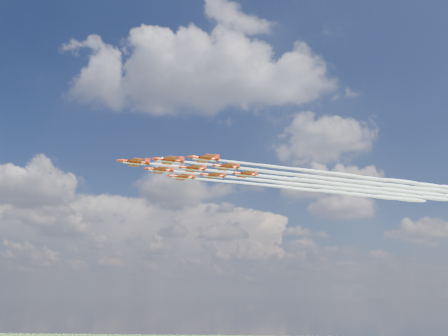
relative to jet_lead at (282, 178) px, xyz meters
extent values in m
cylinder|color=red|center=(-49.21, -25.97, 0.00)|extent=(7.86, 4.88, 1.14)
cone|color=red|center=(-53.79, -28.38, 0.00)|extent=(2.36, 1.97, 1.14)
cone|color=red|center=(-44.90, -23.69, 0.00)|extent=(1.86, 1.64, 1.04)
ellipsoid|color=black|center=(-51.04, -26.93, 0.47)|extent=(2.35, 1.84, 0.74)
cube|color=red|center=(-48.75, -25.72, -0.05)|extent=(7.38, 9.98, 0.15)
cube|color=red|center=(-45.54, -24.03, 0.00)|extent=(3.02, 3.98, 0.12)
cube|color=red|center=(-45.36, -23.94, 0.93)|extent=(1.53, 0.90, 1.86)
cube|color=white|center=(-49.21, -25.97, -0.52)|extent=(7.31, 4.45, 0.12)
cylinder|color=red|center=(-37.42, -26.80, 0.00)|extent=(7.86, 4.88, 1.14)
cone|color=red|center=(-42.00, -29.22, 0.00)|extent=(2.36, 1.97, 1.14)
cone|color=red|center=(-33.11, -24.53, 0.00)|extent=(1.86, 1.64, 1.04)
ellipsoid|color=black|center=(-39.25, -27.77, 0.47)|extent=(2.35, 1.84, 0.74)
cube|color=red|center=(-36.96, -26.56, -0.05)|extent=(7.38, 9.98, 0.15)
cube|color=red|center=(-33.75, -24.87, 0.00)|extent=(3.02, 3.98, 0.12)
cube|color=red|center=(-33.57, -24.77, 0.93)|extent=(1.53, 0.90, 1.86)
cube|color=white|center=(-37.42, -26.80, -0.52)|extent=(7.31, 4.45, 0.12)
cylinder|color=red|center=(-43.24, -15.76, 0.00)|extent=(7.86, 4.88, 1.14)
cone|color=red|center=(-47.82, -18.18, 0.00)|extent=(2.36, 1.97, 1.14)
cone|color=red|center=(-38.94, -13.49, 0.00)|extent=(1.86, 1.64, 1.04)
ellipsoid|color=black|center=(-45.08, -16.73, 0.47)|extent=(2.35, 1.84, 0.74)
cube|color=red|center=(-42.79, -15.52, -0.05)|extent=(7.38, 9.98, 0.15)
cube|color=red|center=(-39.58, -13.83, 0.00)|extent=(3.02, 3.98, 0.12)
cube|color=red|center=(-39.40, -13.73, 0.93)|extent=(1.53, 0.90, 1.86)
cube|color=white|center=(-43.24, -15.76, -0.52)|extent=(7.31, 4.45, 0.12)
cylinder|color=red|center=(-25.63, -27.64, 0.00)|extent=(7.86, 4.88, 1.14)
cone|color=red|center=(-30.21, -30.06, 0.00)|extent=(2.36, 1.97, 1.14)
cone|color=red|center=(-21.32, -25.37, 0.00)|extent=(1.86, 1.64, 1.04)
ellipsoid|color=black|center=(-27.46, -28.61, 0.47)|extent=(2.35, 1.84, 0.74)
cube|color=red|center=(-25.17, -27.40, -0.05)|extent=(7.38, 9.98, 0.15)
cube|color=red|center=(-21.96, -25.71, 0.00)|extent=(3.02, 3.98, 0.12)
cube|color=red|center=(-21.78, -25.61, 0.93)|extent=(1.53, 0.90, 1.86)
cube|color=white|center=(-25.63, -27.64, -0.52)|extent=(7.31, 4.45, 0.12)
cylinder|color=red|center=(-31.45, -16.60, 0.00)|extent=(7.86, 4.88, 1.14)
cone|color=red|center=(-36.03, -19.02, 0.00)|extent=(2.36, 1.97, 1.14)
cone|color=red|center=(-27.15, -14.33, 0.00)|extent=(1.86, 1.64, 1.04)
ellipsoid|color=black|center=(-33.29, -17.57, 0.47)|extent=(2.35, 1.84, 0.74)
cube|color=red|center=(-31.00, -16.36, -0.05)|extent=(7.38, 9.98, 0.15)
cube|color=red|center=(-27.79, -14.66, 0.00)|extent=(3.02, 3.98, 0.12)
cube|color=red|center=(-27.61, -14.57, 0.93)|extent=(1.53, 0.90, 1.86)
cube|color=white|center=(-31.45, -16.60, -0.52)|extent=(7.31, 4.45, 0.12)
cylinder|color=red|center=(-37.28, -5.55, 0.00)|extent=(7.86, 4.88, 1.14)
cone|color=red|center=(-41.86, -7.97, 0.00)|extent=(2.36, 1.97, 1.14)
cone|color=red|center=(-32.98, -3.28, 0.00)|extent=(1.86, 1.64, 1.04)
ellipsoid|color=black|center=(-39.11, -6.52, 0.47)|extent=(2.35, 1.84, 0.74)
cube|color=red|center=(-36.82, -5.31, -0.05)|extent=(7.38, 9.98, 0.15)
cube|color=red|center=(-33.62, -3.62, 0.00)|extent=(3.02, 3.98, 0.12)
cube|color=red|center=(-33.43, -3.52, 0.93)|extent=(1.53, 0.90, 1.86)
cube|color=white|center=(-37.28, -5.55, -0.52)|extent=(7.31, 4.45, 0.12)
cylinder|color=red|center=(-19.66, -17.44, 0.00)|extent=(7.86, 4.88, 1.14)
cone|color=red|center=(-24.24, -19.85, 0.00)|extent=(2.36, 1.97, 1.14)
cone|color=red|center=(-15.36, -15.16, 0.00)|extent=(1.86, 1.64, 1.04)
ellipsoid|color=black|center=(-21.50, -18.40, 0.47)|extent=(2.35, 1.84, 0.74)
cube|color=red|center=(-19.21, -17.19, -0.05)|extent=(7.38, 9.98, 0.15)
cube|color=red|center=(-16.00, -15.50, 0.00)|extent=(3.02, 3.98, 0.12)
cube|color=red|center=(-15.82, -15.41, 0.93)|extent=(1.53, 0.90, 1.86)
cube|color=white|center=(-19.66, -17.44, -0.52)|extent=(7.31, 4.45, 0.12)
cylinder|color=red|center=(-25.49, -6.39, 0.00)|extent=(7.86, 4.88, 1.14)
cone|color=red|center=(-30.07, -8.81, 0.00)|extent=(2.36, 1.97, 1.14)
cone|color=red|center=(-21.19, -4.12, 0.00)|extent=(1.86, 1.64, 1.04)
ellipsoid|color=black|center=(-27.32, -7.36, 0.47)|extent=(2.35, 1.84, 0.74)
cube|color=red|center=(-25.03, -6.15, -0.05)|extent=(7.38, 9.98, 0.15)
cube|color=red|center=(-21.83, -4.46, 0.00)|extent=(3.02, 3.98, 0.12)
cube|color=red|center=(-21.64, -4.36, 0.93)|extent=(1.53, 0.90, 1.86)
cube|color=white|center=(-25.49, -6.39, -0.52)|extent=(7.31, 4.45, 0.12)
cylinder|color=red|center=(-13.70, -7.23, 0.00)|extent=(7.86, 4.88, 1.14)
cone|color=red|center=(-18.28, -9.65, 0.00)|extent=(2.36, 1.97, 1.14)
cone|color=red|center=(-9.40, -4.96, 0.00)|extent=(1.86, 1.64, 1.04)
ellipsoid|color=black|center=(-15.53, -8.20, 0.47)|extent=(2.35, 1.84, 0.74)
cube|color=red|center=(-13.24, -6.99, -0.05)|extent=(7.38, 9.98, 0.15)
cube|color=red|center=(-10.04, -5.30, 0.00)|extent=(3.02, 3.98, 0.12)
cube|color=red|center=(-9.85, -5.20, 0.93)|extent=(1.53, 0.90, 1.86)
cube|color=white|center=(-13.70, -7.23, -0.52)|extent=(7.31, 4.45, 0.12)
camera|label=1|loc=(-5.78, -160.26, -41.69)|focal=35.00mm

